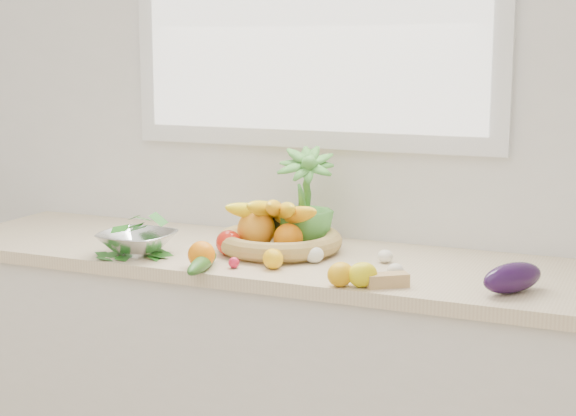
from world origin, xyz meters
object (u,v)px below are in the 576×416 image
at_px(cucumber, 202,263).
at_px(colander_with_spinach, 137,236).
at_px(eggplant, 513,278).
at_px(potted_herb, 305,200).
at_px(apple, 229,243).
at_px(fruit_basket, 278,234).

xyz_separation_m(cucumber, colander_with_spinach, (-0.28, 0.09, 0.04)).
relative_size(eggplant, cucumber, 0.83).
xyz_separation_m(eggplant, cucumber, (-0.85, -0.12, -0.02)).
xyz_separation_m(potted_herb, colander_with_spinach, (-0.44, -0.29, -0.10)).
bearing_deg(apple, eggplant, -5.19).
xyz_separation_m(eggplant, colander_with_spinach, (-1.13, -0.03, 0.02)).
height_order(cucumber, potted_herb, potted_herb).
distance_m(apple, potted_herb, 0.28).
height_order(eggplant, potted_herb, potted_herb).
bearing_deg(potted_herb, apple, -135.82).
bearing_deg(fruit_basket, colander_with_spinach, -149.02).
bearing_deg(eggplant, potted_herb, 159.82).
height_order(apple, colander_with_spinach, colander_with_spinach).
height_order(potted_herb, fruit_basket, potted_herb).
xyz_separation_m(apple, cucumber, (0.02, -0.20, -0.02)).
distance_m(potted_herb, colander_with_spinach, 0.53).
bearing_deg(cucumber, fruit_basket, 72.78).
bearing_deg(eggplant, apple, 174.81).
bearing_deg(cucumber, colander_with_spinach, 162.21).
distance_m(cucumber, colander_with_spinach, 0.29).
distance_m(eggplant, colander_with_spinach, 1.13).
bearing_deg(apple, potted_herb, 44.18).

